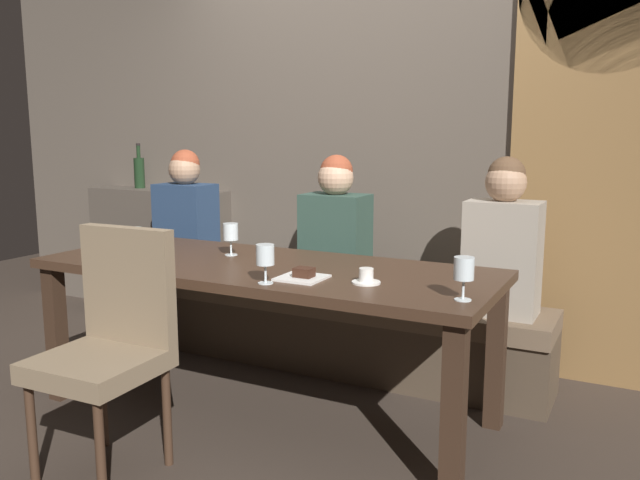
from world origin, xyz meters
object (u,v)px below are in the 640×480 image
diner_far_end (503,241)px  wine_bottle_dark_red (139,172)px  chair_near_side (111,335)px  espresso_cup (366,277)px  diner_redhead (186,215)px  wine_glass_far_right (231,233)px  diner_bearded (335,229)px  wine_glass_center_front (265,257)px  banquette_bench (329,328)px  dining_table (264,282)px  wine_glass_end_right (134,237)px  wine_glass_far_left (464,271)px  dessert_plate (303,276)px

diner_far_end → wine_bottle_dark_red: size_ratio=2.43×
chair_near_side → espresso_cup: bearing=34.4°
diner_redhead → wine_glass_far_right: bearing=-38.1°
espresso_cup → diner_bearded: bearing=123.4°
diner_bearded → wine_glass_center_front: (0.17, -1.01, 0.03)m
banquette_bench → diner_far_end: bearing=-0.7°
dining_table → wine_bottle_dark_red: size_ratio=6.75×
wine_glass_center_front → dining_table: bearing=123.4°
wine_glass_far_right → wine_glass_end_right: same height
dining_table → diner_far_end: diner_far_end is taller
wine_glass_far_left → chair_near_side: bearing=-158.6°
chair_near_side → wine_glass_far_left: bearing=21.4°
diner_redhead → wine_glass_far_right: 0.99m
banquette_bench → wine_glass_center_front: size_ratio=15.24×
wine_glass_center_front → dessert_plate: bearing=55.3°
diner_redhead → dessert_plate: bearing=-33.9°
wine_glass_far_left → dessert_plate: bearing=177.4°
espresso_cup → banquette_bench: bearing=125.0°
dining_table → wine_glass_far_left: size_ratio=13.41×
diner_bearded → dessert_plate: diner_bearded is taller
dining_table → diner_bearded: 0.71m
dining_table → wine_glass_far_right: 0.36m
diner_redhead → espresso_cup: 1.85m
wine_glass_center_front → wine_glass_far_left: (0.80, 0.11, 0.00)m
diner_far_end → wine_glass_far_left: bearing=-87.3°
wine_glass_far_right → wine_glass_center_front: size_ratio=1.00×
diner_far_end → wine_glass_center_front: size_ratio=4.83×
diner_far_end → chair_near_side: bearing=-131.3°
wine_glass_far_right → wine_glass_center_front: bearing=-42.5°
chair_near_side → dessert_plate: chair_near_side is taller
banquette_bench → diner_far_end: size_ratio=3.16×
wine_glass_far_left → espresso_cup: bearing=169.0°
wine_bottle_dark_red → wine_glass_end_right: wine_bottle_dark_red is taller
diner_bearded → wine_glass_end_right: size_ratio=4.79×
wine_glass_end_right → dessert_plate: (0.91, 0.03, -0.10)m
banquette_bench → diner_far_end: diner_far_end is taller
banquette_bench → wine_glass_far_left: bearing=-42.2°
diner_bearded → dessert_plate: 0.92m
wine_glass_far_right → wine_glass_end_right: size_ratio=1.00×
wine_bottle_dark_red → wine_glass_center_front: 2.41m
diner_redhead → wine_glass_center_front: diner_redhead is taller
banquette_bench → wine_glass_end_right: (-0.60, -0.92, 0.63)m
wine_glass_end_right → espresso_cup: (1.18, 0.08, -0.09)m
wine_bottle_dark_red → wine_glass_far_right: 1.77m
dining_table → diner_redhead: bearing=145.3°
wine_glass_end_right → wine_glass_far_left: size_ratio=1.00×
wine_glass_end_right → wine_bottle_dark_red: bearing=131.8°
chair_near_side → dessert_plate: 0.81m
diner_bearded → espresso_cup: diner_bearded is taller
banquette_bench → diner_bearded: size_ratio=3.18×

